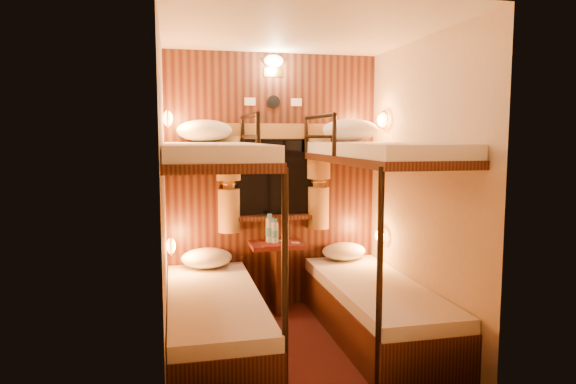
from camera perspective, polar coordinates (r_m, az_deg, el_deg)
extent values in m
plane|color=black|center=(4.17, 1.29, -16.83)|extent=(2.10, 2.10, 0.00)
plane|color=silver|center=(3.91, 1.38, 17.53)|extent=(2.10, 2.10, 0.00)
plane|color=#C6B293|center=(4.88, -1.68, 1.13)|extent=(2.40, 0.00, 2.40)
plane|color=#C6B293|center=(2.86, 6.49, -2.49)|extent=(2.40, 0.00, 2.40)
plane|color=#C6B293|center=(3.75, -13.66, -0.58)|extent=(0.00, 2.40, 2.40)
plane|color=#C6B293|center=(4.22, 14.62, 0.13)|extent=(0.00, 2.40, 2.40)
cube|color=black|center=(4.87, -1.65, 1.12)|extent=(2.00, 0.03, 2.40)
cube|color=black|center=(4.07, -8.17, -14.82)|extent=(0.70, 1.90, 0.35)
cube|color=white|center=(4.00, -8.22, -11.81)|extent=(0.68, 1.88, 0.10)
cube|color=black|center=(3.81, -8.46, 3.41)|extent=(0.70, 1.90, 0.06)
cube|color=white|center=(3.80, -8.48, 4.61)|extent=(0.68, 1.88, 0.10)
cylinder|color=black|center=(3.10, -0.34, -10.81)|extent=(0.04, 0.04, 1.45)
cylinder|color=black|center=(4.71, -5.06, 6.28)|extent=(0.04, 0.04, 0.32)
cylinder|color=black|center=(3.87, -3.34, 6.32)|extent=(0.04, 0.04, 0.32)
cylinder|color=black|center=(4.30, -4.31, 8.44)|extent=(0.04, 0.85, 0.04)
cylinder|color=black|center=(4.29, -4.29, 6.17)|extent=(0.03, 0.85, 0.03)
cube|color=black|center=(4.36, 9.61, -13.39)|extent=(0.70, 1.90, 0.35)
cube|color=white|center=(4.29, 9.66, -10.56)|extent=(0.68, 1.88, 0.10)
cube|color=black|center=(4.12, 9.93, 3.59)|extent=(0.70, 1.90, 0.06)
cube|color=white|center=(4.11, 9.95, 4.70)|extent=(0.68, 1.88, 0.10)
cylinder|color=black|center=(3.27, 10.13, -9.96)|extent=(0.04, 0.04, 1.45)
cylinder|color=black|center=(4.83, 2.04, 6.30)|extent=(0.04, 0.04, 0.32)
cylinder|color=black|center=(4.02, 5.18, 6.30)|extent=(0.04, 0.04, 0.32)
cylinder|color=black|center=(4.43, 3.48, 8.38)|extent=(0.04, 0.85, 0.04)
cylinder|color=black|center=(4.42, 3.47, 6.18)|extent=(0.03, 0.85, 0.03)
cube|color=black|center=(4.84, -1.60, 1.68)|extent=(0.98, 0.02, 0.78)
cube|color=black|center=(4.83, -1.58, 1.68)|extent=(0.90, 0.01, 0.70)
cube|color=black|center=(4.84, -1.49, -2.84)|extent=(1.00, 0.12, 0.04)
cube|color=olive|center=(4.79, -1.54, 6.78)|extent=(1.10, 0.06, 0.14)
cylinder|color=olive|center=(4.72, -6.64, 3.72)|extent=(0.22, 0.22, 0.40)
cylinder|color=olive|center=(4.74, -6.60, 0.94)|extent=(0.11, 0.11, 0.12)
cylinder|color=olive|center=(4.77, -6.57, -2.05)|extent=(0.20, 0.20, 0.40)
torus|color=gold|center=(4.74, -6.60, 0.94)|extent=(0.14, 0.14, 0.02)
cylinder|color=olive|center=(4.89, 3.45, 3.83)|extent=(0.22, 0.22, 0.40)
cylinder|color=olive|center=(4.91, 3.43, 1.15)|extent=(0.11, 0.11, 0.12)
cylinder|color=olive|center=(4.93, 3.41, -1.75)|extent=(0.20, 0.20, 0.40)
torus|color=gold|center=(4.91, 3.43, 1.15)|extent=(0.14, 0.14, 0.02)
cylinder|color=black|center=(4.84, -1.63, 9.98)|extent=(0.12, 0.02, 0.12)
cube|color=silver|center=(4.80, -4.25, 9.99)|extent=(0.10, 0.01, 0.07)
cube|color=silver|center=(4.89, 0.94, 9.94)|extent=(0.10, 0.01, 0.07)
cube|color=gold|center=(4.86, -1.64, 13.15)|extent=(0.18, 0.01, 0.08)
ellipsoid|color=#FFCC8C|center=(4.86, -1.60, 14.35)|extent=(0.18, 0.09, 0.11)
ellipsoid|color=orange|center=(4.52, -12.88, -5.85)|extent=(0.08, 0.20, 0.13)
torus|color=gold|center=(4.52, -12.88, -5.85)|extent=(0.02, 0.17, 0.17)
ellipsoid|color=orange|center=(4.42, -13.22, 7.97)|extent=(0.08, 0.20, 0.13)
torus|color=gold|center=(4.42, -13.22, 7.97)|extent=(0.02, 0.17, 0.17)
ellipsoid|color=orange|center=(4.90, 10.27, -4.85)|extent=(0.08, 0.20, 0.13)
torus|color=gold|center=(4.90, 10.27, -4.85)|extent=(0.02, 0.17, 0.17)
ellipsoid|color=orange|center=(4.81, 10.52, 7.87)|extent=(0.08, 0.20, 0.13)
torus|color=gold|center=(4.81, 10.52, 7.87)|extent=(0.02, 0.17, 0.17)
cube|color=#501B12|center=(4.77, -1.19, -5.91)|extent=(0.50, 0.34, 0.04)
cube|color=black|center=(4.85, -1.19, -9.66)|extent=(0.08, 0.30, 0.61)
cube|color=maroon|center=(4.77, -1.19, -5.65)|extent=(0.30, 0.34, 0.01)
cylinder|color=#99BFE5|center=(4.77, -2.05, -4.27)|extent=(0.07, 0.07, 0.23)
cylinder|color=#3F87BD|center=(4.77, -2.05, -4.41)|extent=(0.08, 0.08, 0.08)
cylinder|color=#3F87BD|center=(4.74, -2.06, -2.64)|extent=(0.04, 0.04, 0.03)
cylinder|color=#99BFE5|center=(4.74, -1.47, -4.56)|extent=(0.06, 0.06, 0.19)
cylinder|color=#3F87BD|center=(4.74, -1.47, -4.67)|extent=(0.07, 0.07, 0.07)
cylinder|color=#3F87BD|center=(4.72, -1.48, -3.16)|extent=(0.04, 0.04, 0.03)
cube|color=silver|center=(4.76, 0.83, -5.65)|extent=(0.07, 0.05, 0.01)
cube|color=silver|center=(4.84, -1.13, -5.46)|extent=(0.10, 0.09, 0.01)
ellipsoid|color=silver|center=(4.69, -9.02, -7.25)|extent=(0.45, 0.32, 0.18)
ellipsoid|color=silver|center=(4.96, 6.23, -6.56)|extent=(0.42, 0.30, 0.17)
ellipsoid|color=silver|center=(4.56, -9.25, 6.75)|extent=(0.48, 0.35, 0.19)
ellipsoid|color=silver|center=(4.71, 6.94, 6.85)|extent=(0.51, 0.37, 0.20)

